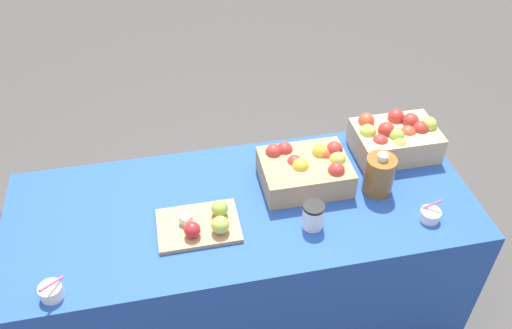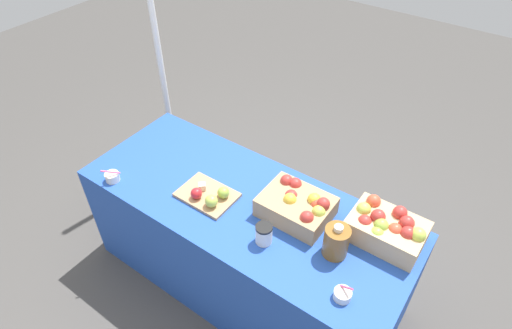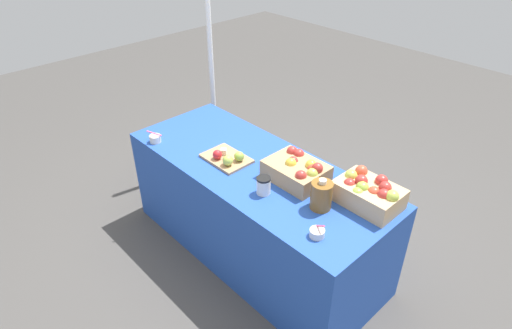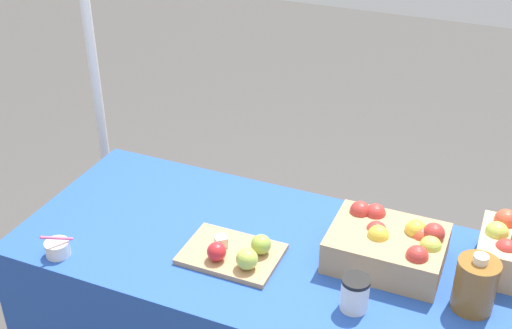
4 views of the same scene
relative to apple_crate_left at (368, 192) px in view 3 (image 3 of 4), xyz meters
name	(u,v)px [view 3 (image 3 of 4)]	position (x,y,z in m)	size (l,w,h in m)	color
ground_plane	(255,248)	(-0.73, -0.20, -0.82)	(10.00, 10.00, 0.00)	#474442
table	(255,210)	(-0.73, -0.20, -0.45)	(1.90, 0.76, 0.74)	#234CAD
apple_crate_left	(368,192)	(0.00, 0.00, 0.00)	(0.36, 0.25, 0.17)	tan
apple_crate_middle	(297,170)	(-0.44, -0.11, -0.01)	(0.36, 0.28, 0.16)	tan
cutting_board_front	(227,158)	(-0.90, -0.29, -0.05)	(0.32, 0.22, 0.09)	tan
sample_bowl_near	(317,233)	(-0.02, -0.42, -0.06)	(0.08, 0.08, 0.09)	silver
sample_bowl_mid	(155,139)	(-1.45, -0.50, -0.05)	(0.09, 0.09, 0.10)	silver
cider_jug	(321,195)	(-0.16, -0.22, 0.01)	(0.12, 0.12, 0.19)	brown
coffee_cup	(264,185)	(-0.48, -0.36, -0.02)	(0.09, 0.09, 0.11)	silver
tent_pole	(211,55)	(-1.87, 0.36, 0.25)	(0.04, 0.04, 2.14)	white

